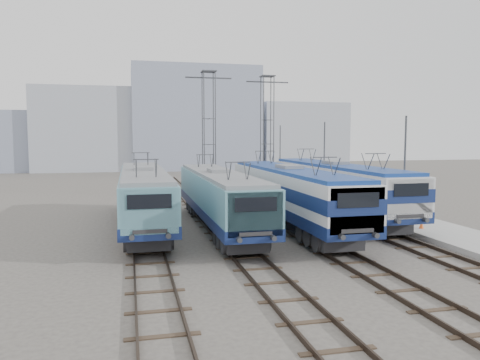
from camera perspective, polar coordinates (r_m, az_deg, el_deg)
name	(u,v)px	position (r m, az deg, el deg)	size (l,w,h in m)	color
ground	(279,246)	(24.98, 4.74, -8.01)	(160.00, 160.00, 0.00)	#514C47
platform	(376,212)	(36.26, 16.25, -3.80)	(4.00, 70.00, 0.30)	#9E9E99
locomotive_far_left	(144,193)	(29.91, -11.66, -1.54)	(2.85, 17.98, 3.38)	navy
locomotive_center_left	(219,195)	(28.74, -2.55, -1.82)	(2.77, 17.50, 3.29)	navy
locomotive_center_right	(290,191)	(29.67, 6.10, -1.31)	(2.92, 18.44, 3.47)	navy
locomotive_far_right	(336,184)	(34.07, 11.61, -0.49)	(2.95, 18.68, 3.51)	navy
catenary_tower_west	(209,128)	(45.75, -3.82, 6.39)	(4.50, 1.20, 12.00)	#3F4247
catenary_tower_east	(267,128)	(49.17, 3.33, 6.31)	(4.50, 1.20, 12.00)	#3F4247
mast_front	(404,174)	(29.95, 19.41, 0.70)	(0.12, 0.12, 7.00)	#3F4247
mast_mid	(324,163)	(40.54, 10.22, 2.03)	(0.12, 0.12, 7.00)	#3F4247
mast_rear	(280,157)	(51.75, 4.91, 2.77)	(0.12, 0.12, 7.00)	#3F4247
safety_cone	(422,224)	(29.98, 21.26, -5.06)	(0.29, 0.29, 0.49)	orange
building_west	(91,130)	(85.36, -17.74, 5.86)	(18.00, 12.00, 14.00)	#A6ADBB
building_center	(194,119)	(85.95, -5.62, 7.41)	(22.00, 14.00, 18.00)	#8B95AD
building_east	(298,136)	(90.78, 7.06, 5.39)	(16.00, 12.00, 12.00)	#A6ADBB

